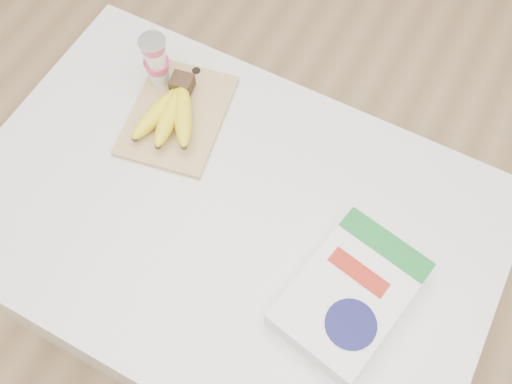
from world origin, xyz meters
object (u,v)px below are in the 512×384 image
cereal_box (350,294)px  table (234,277)px  cutting_board (178,115)px  bananas (171,111)px  yogurt_stack (156,60)px

cereal_box → table: bearing=-177.8°
cutting_board → bananas: bearing=-110.9°
table → cutting_board: bearing=143.7°
bananas → table: bearing=-33.3°
cutting_board → yogurt_stack: 0.13m
cutting_board → cereal_box: 0.55m
cutting_board → yogurt_stack: size_ratio=1.98×
yogurt_stack → cereal_box: (0.59, -0.26, -0.06)m
table → bananas: 0.52m
bananas → yogurt_stack: (-0.08, 0.07, 0.05)m
cutting_board → cereal_box: bearing=-32.9°
table → yogurt_stack: (-0.29, 0.22, 0.50)m
cutting_board → bananas: size_ratio=1.35×
cutting_board → bananas: bananas is taller
cutting_board → bananas: 0.04m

